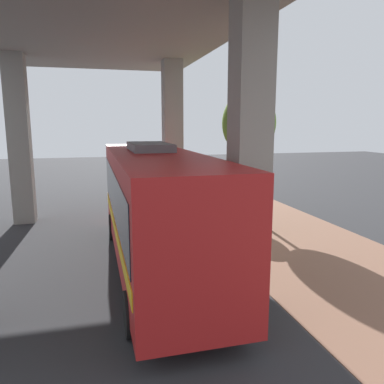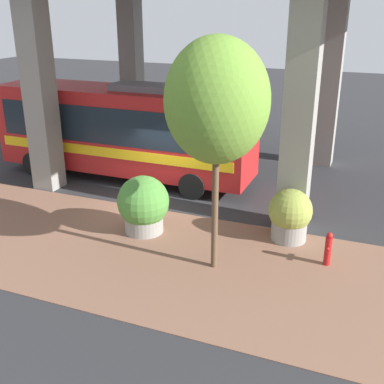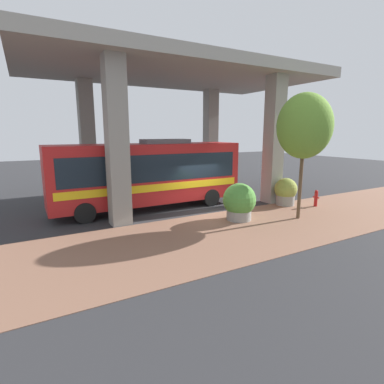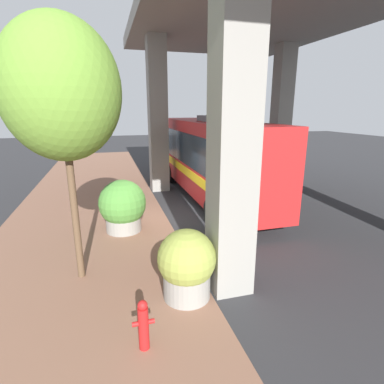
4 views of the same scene
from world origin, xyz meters
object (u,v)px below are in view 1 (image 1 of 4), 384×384
Objects in this scene: bus at (156,203)px; planter_front at (193,196)px; street_tree_near at (249,123)px; fire_hydrant at (206,196)px; planter_middle at (245,211)px.

bus is 6.46× the size of planter_front.
street_tree_near reaches higher than planter_front.
bus is 8.07m from planter_front.
planter_front is at bearing 48.62° from fire_hydrant.
planter_front is (1.13, 1.28, 0.31)m from fire_hydrant.
planter_middle is at bearing 104.71° from planter_front.
planter_front is at bearing -75.29° from planter_middle.
bus is 9.73m from fire_hydrant.
bus reaches higher than planter_middle.
planter_front is 0.27× the size of street_tree_near.
planter_middle is (-1.13, 4.31, 0.09)m from planter_front.
planter_front is 0.89× the size of planter_middle.
planter_front is (-3.13, -7.33, -1.28)m from bus.
planter_middle is (-0.01, 5.59, 0.40)m from fire_hydrant.
bus reaches higher than planter_front.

